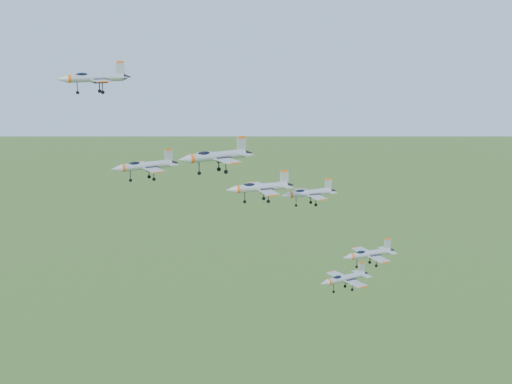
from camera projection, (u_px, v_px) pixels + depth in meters
name	position (u px, v px, depth m)	size (l,w,h in m)	color
jet_lead	(93.00, 78.00, 123.64)	(13.18, 10.83, 3.53)	#A3A8AF
jet_left_high	(145.00, 166.00, 112.64)	(11.36, 9.40, 3.04)	#A3A8AF
jet_right_high	(215.00, 156.00, 106.71)	(12.58, 10.43, 3.36)	#A3A8AF
jet_left_low	(260.00, 187.00, 135.23)	(13.89, 11.54, 3.71)	#A3A8AF
jet_right_low	(308.00, 193.00, 121.13)	(10.57, 8.73, 2.83)	#A3A8AF
jet_trail	(368.00, 254.00, 133.67)	(11.79, 9.66, 3.16)	#A3A8AF
jet_extra	(344.00, 278.00, 153.40)	(13.39, 11.14, 3.58)	#A3A8AF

